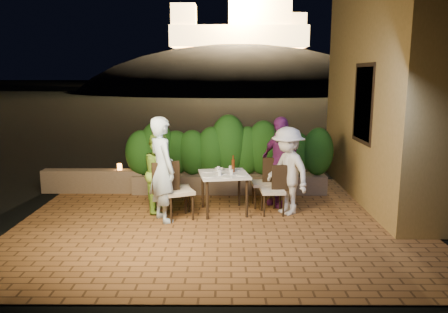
{
  "coord_description": "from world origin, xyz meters",
  "views": [
    {
      "loc": [
        0.12,
        -7.02,
        2.55
      ],
      "look_at": [
        0.09,
        0.97,
        1.05
      ],
      "focal_mm": 35.0,
      "sensor_mm": 36.0,
      "label": 1
    }
  ],
  "objects_px": {
    "chair_right_back": "(264,182)",
    "diner_purple": "(280,161)",
    "chair_right_front": "(273,190)",
    "parapet_lamp": "(120,167)",
    "chair_left_back": "(179,187)",
    "dining_table": "(224,193)",
    "diner_white": "(287,171)",
    "bowl": "(219,169)",
    "diner_blue": "(162,169)",
    "diner_green": "(159,173)",
    "chair_left_front": "(178,190)",
    "beer_bottle": "(233,164)"
  },
  "relations": [
    {
      "from": "chair_right_front",
      "to": "diner_purple",
      "type": "relative_size",
      "value": 0.52
    },
    {
      "from": "beer_bottle",
      "to": "diner_blue",
      "type": "distance_m",
      "value": 1.37
    },
    {
      "from": "chair_right_front",
      "to": "parapet_lamp",
      "type": "height_order",
      "value": "chair_right_front"
    },
    {
      "from": "chair_left_front",
      "to": "chair_right_back",
      "type": "xyz_separation_m",
      "value": [
        1.59,
        0.75,
        -0.04
      ]
    },
    {
      "from": "chair_left_front",
      "to": "diner_blue",
      "type": "relative_size",
      "value": 0.57
    },
    {
      "from": "chair_right_back",
      "to": "diner_green",
      "type": "height_order",
      "value": "diner_green"
    },
    {
      "from": "diner_purple",
      "to": "diner_green",
      "type": "bearing_deg",
      "value": -113.89
    },
    {
      "from": "diner_purple",
      "to": "parapet_lamp",
      "type": "relative_size",
      "value": 12.6
    },
    {
      "from": "chair_left_back",
      "to": "dining_table",
      "type": "bearing_deg",
      "value": -22.4
    },
    {
      "from": "chair_right_back",
      "to": "diner_white",
      "type": "xyz_separation_m",
      "value": [
        0.4,
        -0.45,
        0.33
      ]
    },
    {
      "from": "chair_left_front",
      "to": "chair_right_front",
      "type": "height_order",
      "value": "chair_left_front"
    },
    {
      "from": "chair_left_back",
      "to": "diner_white",
      "type": "xyz_separation_m",
      "value": [
        2.02,
        -0.2,
        0.37
      ]
    },
    {
      "from": "diner_blue",
      "to": "diner_white",
      "type": "height_order",
      "value": "diner_blue"
    },
    {
      "from": "bowl",
      "to": "diner_white",
      "type": "xyz_separation_m",
      "value": [
        1.26,
        -0.32,
        0.04
      ]
    },
    {
      "from": "beer_bottle",
      "to": "diner_white",
      "type": "xyz_separation_m",
      "value": [
        1.0,
        -0.17,
        -0.1
      ]
    },
    {
      "from": "parapet_lamp",
      "to": "beer_bottle",
      "type": "bearing_deg",
      "value": -28.07
    },
    {
      "from": "chair_right_back",
      "to": "diner_blue",
      "type": "distance_m",
      "value": 2.08
    },
    {
      "from": "chair_left_back",
      "to": "diner_green",
      "type": "height_order",
      "value": "diner_green"
    },
    {
      "from": "bowl",
      "to": "chair_right_back",
      "type": "distance_m",
      "value": 0.92
    },
    {
      "from": "chair_right_front",
      "to": "diner_blue",
      "type": "height_order",
      "value": "diner_blue"
    },
    {
      "from": "diner_white",
      "to": "diner_purple",
      "type": "distance_m",
      "value": 0.54
    },
    {
      "from": "chair_left_front",
      "to": "chair_left_back",
      "type": "height_order",
      "value": "chair_left_front"
    },
    {
      "from": "chair_right_front",
      "to": "chair_right_back",
      "type": "distance_m",
      "value": 0.5
    },
    {
      "from": "diner_blue",
      "to": "dining_table",
      "type": "bearing_deg",
      "value": -99.08
    },
    {
      "from": "chair_right_back",
      "to": "chair_left_back",
      "type": "bearing_deg",
      "value": 5.15
    },
    {
      "from": "dining_table",
      "to": "chair_right_front",
      "type": "relative_size",
      "value": 0.94
    },
    {
      "from": "dining_table",
      "to": "chair_right_back",
      "type": "xyz_separation_m",
      "value": [
        0.77,
        0.39,
        0.11
      ]
    },
    {
      "from": "diner_blue",
      "to": "chair_right_back",
      "type": "bearing_deg",
      "value": -97.62
    },
    {
      "from": "diner_blue",
      "to": "diner_green",
      "type": "height_order",
      "value": "diner_blue"
    },
    {
      "from": "beer_bottle",
      "to": "chair_left_back",
      "type": "bearing_deg",
      "value": 178.45
    },
    {
      "from": "chair_right_front",
      "to": "diner_white",
      "type": "relative_size",
      "value": 0.57
    },
    {
      "from": "dining_table",
      "to": "chair_right_back",
      "type": "relative_size",
      "value": 0.9
    },
    {
      "from": "diner_white",
      "to": "diner_blue",
      "type": "bearing_deg",
      "value": -111.61
    },
    {
      "from": "chair_right_back",
      "to": "diner_purple",
      "type": "height_order",
      "value": "diner_purple"
    },
    {
      "from": "beer_bottle",
      "to": "chair_left_back",
      "type": "distance_m",
      "value": 1.13
    },
    {
      "from": "chair_left_back",
      "to": "parapet_lamp",
      "type": "distance_m",
      "value": 1.93
    },
    {
      "from": "chair_right_back",
      "to": "bowl",
      "type": "bearing_deg",
      "value": 5.11
    },
    {
      "from": "diner_blue",
      "to": "diner_green",
      "type": "xyz_separation_m",
      "value": [
        -0.14,
        0.56,
        -0.18
      ]
    },
    {
      "from": "beer_bottle",
      "to": "diner_white",
      "type": "bearing_deg",
      "value": -9.81
    },
    {
      "from": "chair_left_front",
      "to": "diner_green",
      "type": "xyz_separation_m",
      "value": [
        -0.4,
        0.46,
        0.21
      ]
    },
    {
      "from": "bowl",
      "to": "parapet_lamp",
      "type": "distance_m",
      "value": 2.5
    },
    {
      "from": "chair_right_front",
      "to": "dining_table",
      "type": "bearing_deg",
      "value": -8.62
    },
    {
      "from": "parapet_lamp",
      "to": "diner_green",
      "type": "bearing_deg",
      "value": -50.91
    },
    {
      "from": "chair_right_back",
      "to": "diner_purple",
      "type": "xyz_separation_m",
      "value": [
        0.32,
        0.08,
        0.4
      ]
    },
    {
      "from": "chair_left_back",
      "to": "diner_blue",
      "type": "distance_m",
      "value": 0.8
    },
    {
      "from": "chair_right_back",
      "to": "parapet_lamp",
      "type": "relative_size",
      "value": 6.93
    },
    {
      "from": "bowl",
      "to": "chair_right_front",
      "type": "bearing_deg",
      "value": -19.27
    },
    {
      "from": "diner_white",
      "to": "diner_purple",
      "type": "relative_size",
      "value": 0.92
    },
    {
      "from": "bowl",
      "to": "chair_right_back",
      "type": "height_order",
      "value": "chair_right_back"
    },
    {
      "from": "beer_bottle",
      "to": "bowl",
      "type": "distance_m",
      "value": 0.33
    }
  ]
}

